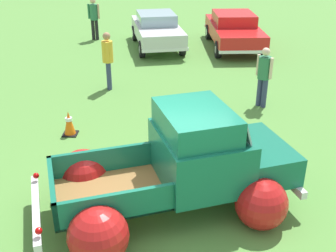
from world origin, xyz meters
TOP-DOWN VIEW (x-y plane):
  - ground_plane at (0.00, 0.00)m, footprint 80.00×80.00m
  - vintage_pickup_truck at (0.37, 0.13)m, footprint 4.99×3.83m
  - show_car_0 at (-0.79, 11.26)m, footprint 2.63×4.55m
  - show_car_1 at (2.45, 11.34)m, footprint 2.24×4.77m
  - spectator_0 at (2.57, 4.92)m, footprint 0.48×0.48m
  - spectator_1 at (-3.66, 12.47)m, footprint 0.53×0.35m
  - spectator_2 at (-2.02, 6.21)m, footprint 0.39×0.54m
  - lane_cone_0 at (-2.49, 2.93)m, footprint 0.36×0.36m

SIDE VIEW (x-z plane):
  - ground_plane at x=0.00m, z-range 0.00..0.00m
  - lane_cone_0 at x=-2.49m, z-range 0.00..0.63m
  - vintage_pickup_truck at x=0.37m, z-range -0.22..1.74m
  - show_car_0 at x=-0.79m, z-range 0.07..1.50m
  - show_car_1 at x=2.45m, z-range 0.07..1.50m
  - spectator_0 at x=2.57m, z-range 0.12..1.84m
  - spectator_2 at x=-2.02m, z-range 0.14..1.94m
  - spectator_1 at x=-3.66m, z-range 0.14..1.99m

